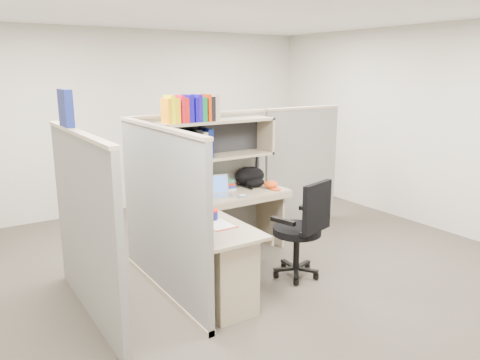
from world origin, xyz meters
TOP-DOWN VIEW (x-y plane):
  - ground at (0.00, 0.00)m, footprint 6.00×6.00m
  - room_shell at (0.00, 0.00)m, footprint 6.00×6.00m
  - cubicle at (-0.37, 0.45)m, footprint 3.79×1.84m
  - desk at (-0.41, -0.29)m, footprint 1.74×1.75m
  - laptop at (-0.02, 0.50)m, footprint 0.40×0.40m
  - backpack at (0.58, 0.68)m, footprint 0.46×0.40m
  - orange_cap at (0.71, 0.48)m, footprint 0.17×0.20m
  - snack_canister at (-0.47, -0.19)m, footprint 0.10×0.10m
  - tissue_box at (-0.82, -0.43)m, footprint 0.13×0.13m
  - mouse at (0.20, 0.32)m, footprint 0.11×0.09m
  - paper_cup at (0.03, 0.67)m, footprint 0.08×0.08m
  - book_stack at (0.21, 0.73)m, footprint 0.19×0.26m
  - loose_paper at (-0.50, -0.34)m, footprint 0.22×0.29m
  - task_chair at (0.42, -0.42)m, footprint 0.59×0.55m

SIDE VIEW (x-z plane):
  - ground at x=0.00m, z-range 0.00..0.00m
  - task_chair at x=0.42m, z-range -0.15..0.89m
  - desk at x=-0.41m, z-range 0.07..0.80m
  - loose_paper at x=-0.50m, z-range 0.73..0.73m
  - mouse at x=0.20m, z-range 0.73..0.77m
  - orange_cap at x=0.71m, z-range 0.73..0.82m
  - paper_cup at x=0.03m, z-range 0.73..0.83m
  - snack_canister at x=-0.47m, z-range 0.73..0.83m
  - book_stack at x=0.21m, z-range 0.73..0.86m
  - tissue_box at x=-0.82m, z-range 0.73..0.91m
  - laptop at x=-0.02m, z-range 0.73..0.96m
  - backpack at x=0.58m, z-range 0.73..0.96m
  - cubicle at x=-0.37m, z-range -0.07..1.88m
  - room_shell at x=0.00m, z-range -1.38..4.62m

